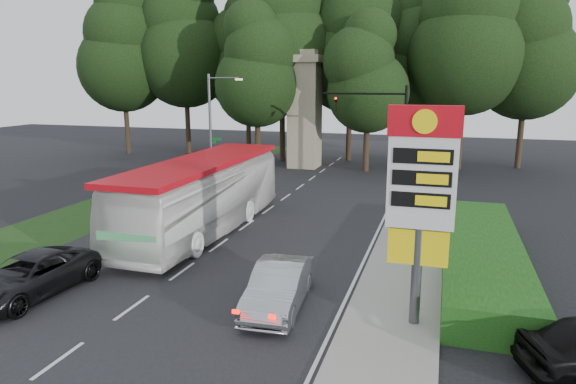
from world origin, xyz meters
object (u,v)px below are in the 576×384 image
(traffic_signal_mast, at_px, (386,121))
(monument, at_px, (305,109))
(streetlight_signs, at_px, (213,122))
(transit_bus, at_px, (203,197))
(suv_charcoal, at_px, (29,276))
(gas_station_pylon, at_px, (421,187))
(sedan_silver, at_px, (279,286))

(traffic_signal_mast, distance_m, monument, 9.76)
(streetlight_signs, distance_m, transit_bus, 14.06)
(streetlight_signs, xyz_separation_m, suv_charcoal, (2.90, -21.66, -3.70))
(monument, xyz_separation_m, transit_bus, (0.37, -20.73, -3.25))
(gas_station_pylon, relative_size, suv_charcoal, 1.29)
(streetlight_signs, bearing_deg, suv_charcoal, -82.37)
(gas_station_pylon, xyz_separation_m, sedan_silver, (-4.46, 0.02, -3.68))
(gas_station_pylon, height_order, monument, monument)
(gas_station_pylon, bearing_deg, transit_bus, 146.11)
(sedan_silver, bearing_deg, transit_bus, 126.52)
(streetlight_signs, distance_m, suv_charcoal, 22.16)
(gas_station_pylon, bearing_deg, suv_charcoal, -172.96)
(sedan_silver, bearing_deg, traffic_signal_mast, 82.80)
(transit_bus, bearing_deg, suv_charcoal, -104.85)
(suv_charcoal, bearing_deg, monument, 89.77)
(traffic_signal_mast, bearing_deg, monument, 142.00)
(suv_charcoal, bearing_deg, transit_bus, 78.40)
(monument, distance_m, sedan_silver, 29.12)
(streetlight_signs, bearing_deg, sedan_silver, -59.62)
(traffic_signal_mast, distance_m, sedan_silver, 22.35)
(traffic_signal_mast, xyz_separation_m, sedan_silver, (-0.94, -21.99, -3.91))
(gas_station_pylon, bearing_deg, monument, 111.80)
(streetlight_signs, relative_size, transit_bus, 0.60)
(traffic_signal_mast, height_order, suv_charcoal, traffic_signal_mast)
(sedan_silver, bearing_deg, monument, 98.79)
(monument, height_order, suv_charcoal, monument)
(traffic_signal_mast, height_order, sedan_silver, traffic_signal_mast)
(suv_charcoal, bearing_deg, traffic_signal_mast, 71.35)
(transit_bus, height_order, sedan_silver, transit_bus)
(gas_station_pylon, distance_m, transit_bus, 13.30)
(traffic_signal_mast, xyz_separation_m, monument, (-7.68, 6.00, 0.43))
(streetlight_signs, xyz_separation_m, monument, (4.99, 7.99, 0.67))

